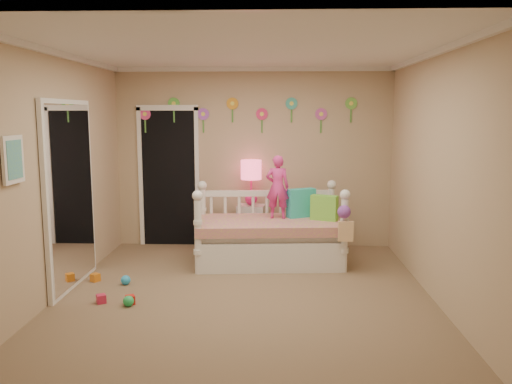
{
  "coord_description": "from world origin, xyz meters",
  "views": [
    {
      "loc": [
        0.33,
        -5.38,
        1.95
      ],
      "look_at": [
        0.1,
        0.6,
        1.05
      ],
      "focal_mm": 36.77,
      "sensor_mm": 36.0,
      "label": 1
    }
  ],
  "objects_px": {
    "child": "(278,187)",
    "table_lamp": "(251,175)",
    "nightstand": "(251,227)",
    "daybed": "(269,224)"
  },
  "relations": [
    {
      "from": "child",
      "to": "table_lamp",
      "type": "height_order",
      "value": "child"
    },
    {
      "from": "child",
      "to": "daybed",
      "type": "bearing_deg",
      "value": 51.82
    },
    {
      "from": "child",
      "to": "nightstand",
      "type": "relative_size",
      "value": 1.3
    },
    {
      "from": "table_lamp",
      "to": "daybed",
      "type": "bearing_deg",
      "value": -69.4
    },
    {
      "from": "table_lamp",
      "to": "child",
      "type": "bearing_deg",
      "value": -58.04
    },
    {
      "from": "daybed",
      "to": "table_lamp",
      "type": "height_order",
      "value": "table_lamp"
    },
    {
      "from": "child",
      "to": "nightstand",
      "type": "bearing_deg",
      "value": -53.7
    },
    {
      "from": "daybed",
      "to": "nightstand",
      "type": "distance_m",
      "value": 0.79
    },
    {
      "from": "nightstand",
      "to": "table_lamp",
      "type": "relative_size",
      "value": 0.99
    },
    {
      "from": "daybed",
      "to": "table_lamp",
      "type": "xyz_separation_m",
      "value": [
        -0.27,
        0.72,
        0.56
      ]
    }
  ]
}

